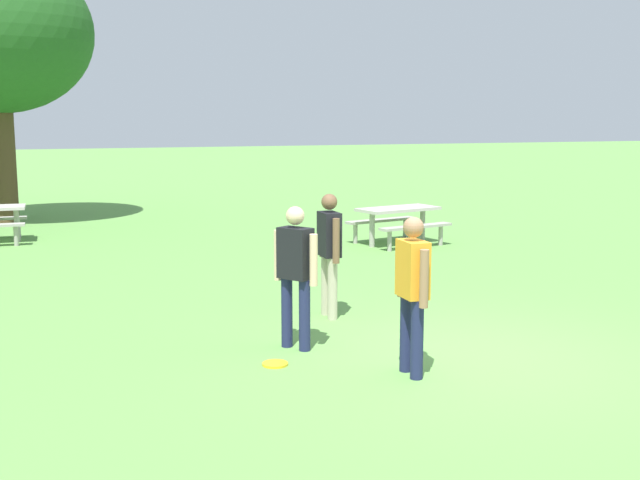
{
  "coord_description": "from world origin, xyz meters",
  "views": [
    {
      "loc": [
        -4.49,
        -7.4,
        2.64
      ],
      "look_at": [
        -0.8,
        2.4,
        1.0
      ],
      "focal_mm": 44.62,
      "sensor_mm": 36.0,
      "label": 1
    }
  ],
  "objects_px": {
    "person_thrower": "(329,247)",
    "person_bystander": "(295,268)",
    "person_catcher": "(412,285)",
    "frisbee": "(275,364)",
    "picnic_table_near": "(398,218)"
  },
  "relations": [
    {
      "from": "person_thrower",
      "to": "person_bystander",
      "type": "distance_m",
      "value": 1.5
    },
    {
      "from": "person_catcher",
      "to": "person_bystander",
      "type": "bearing_deg",
      "value": 121.79
    },
    {
      "from": "person_catcher",
      "to": "person_bystander",
      "type": "height_order",
      "value": "same"
    },
    {
      "from": "person_bystander",
      "to": "frisbee",
      "type": "bearing_deg",
      "value": -129.01
    },
    {
      "from": "person_bystander",
      "to": "picnic_table_near",
      "type": "height_order",
      "value": "person_bystander"
    },
    {
      "from": "person_thrower",
      "to": "person_catcher",
      "type": "distance_m",
      "value": 2.52
    },
    {
      "from": "person_catcher",
      "to": "picnic_table_near",
      "type": "distance_m",
      "value": 8.43
    },
    {
      "from": "person_thrower",
      "to": "frisbee",
      "type": "bearing_deg",
      "value": -126.92
    },
    {
      "from": "person_bystander",
      "to": "frisbee",
      "type": "distance_m",
      "value": 1.13
    },
    {
      "from": "person_bystander",
      "to": "picnic_table_near",
      "type": "bearing_deg",
      "value": 55.14
    },
    {
      "from": "person_thrower",
      "to": "person_catcher",
      "type": "bearing_deg",
      "value": -91.76
    },
    {
      "from": "person_bystander",
      "to": "person_thrower",
      "type": "bearing_deg",
      "value": 53.98
    },
    {
      "from": "person_bystander",
      "to": "frisbee",
      "type": "relative_size",
      "value": 5.89
    },
    {
      "from": "person_thrower",
      "to": "frisbee",
      "type": "height_order",
      "value": "person_thrower"
    },
    {
      "from": "frisbee",
      "to": "person_catcher",
      "type": "bearing_deg",
      "value": -33.34
    }
  ]
}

